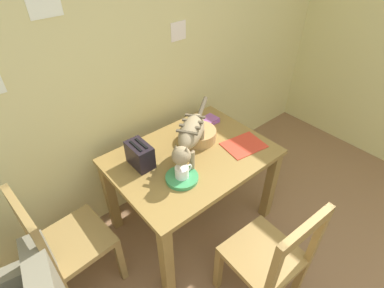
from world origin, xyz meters
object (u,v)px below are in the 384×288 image
at_px(magazine, 244,145).
at_px(wicker_basket, 198,135).
at_px(dining_table, 192,165).
at_px(toaster, 140,155).
at_px(book_stack, 207,121).
at_px(wooden_chair_near, 68,243).
at_px(wooden_chair_far, 269,258).
at_px(saucer_bowl, 182,178).
at_px(coffee_mug, 182,172).
at_px(cat, 190,136).

distance_m(magazine, wicker_basket, 0.35).
relative_size(dining_table, toaster, 5.74).
height_order(book_stack, wicker_basket, wicker_basket).
bearing_deg(dining_table, wooden_chair_near, 174.29).
relative_size(toaster, wooden_chair_far, 0.21).
height_order(saucer_bowl, coffee_mug, coffee_mug).
xyz_separation_m(cat, book_stack, (0.41, 0.27, -0.20)).
height_order(cat, wooden_chair_far, cat).
distance_m(saucer_bowl, wooden_chair_near, 0.83).
height_order(saucer_bowl, book_stack, book_stack).
relative_size(coffee_mug, book_stack, 0.68).
bearing_deg(magazine, dining_table, 164.20).
distance_m(book_stack, toaster, 0.71).
xyz_separation_m(cat, wooden_chair_far, (-0.01, -0.76, -0.49)).
relative_size(toaster, wooden_chair_near, 0.21).
xyz_separation_m(wicker_basket, wooden_chair_far, (-0.22, -0.91, -0.32)).
height_order(book_stack, wooden_chair_far, wooden_chair_far).
distance_m(cat, saucer_bowl, 0.28).
bearing_deg(cat, coffee_mug, 90.52).
bearing_deg(toaster, magazine, -24.43).
height_order(magazine, wicker_basket, wicker_basket).
xyz_separation_m(saucer_bowl, wooden_chair_far, (0.15, -0.65, -0.29)).
bearing_deg(wooden_chair_far, coffee_mug, 104.97).
height_order(coffee_mug, wicker_basket, coffee_mug).
bearing_deg(toaster, wooden_chair_near, -174.81).
distance_m(wicker_basket, wooden_chair_near, 1.16).
relative_size(dining_table, saucer_bowl, 5.28).
xyz_separation_m(toaster, wooden_chair_near, (-0.62, -0.06, -0.36)).
xyz_separation_m(coffee_mug, magazine, (0.58, -0.02, -0.06)).
bearing_deg(wooden_chair_near, dining_table, 80.38).
relative_size(saucer_bowl, book_stack, 1.14).
relative_size(book_stack, wooden_chair_far, 0.20).
bearing_deg(wicker_basket, dining_table, -145.13).
bearing_deg(toaster, saucer_bowl, -67.42).
bearing_deg(book_stack, toaster, -173.41).
xyz_separation_m(wicker_basket, toaster, (-0.49, 0.04, 0.04)).
relative_size(coffee_mug, wooden_chair_far, 0.14).
relative_size(wooden_chair_near, wooden_chair_far, 1.00).
height_order(wooden_chair_near, wooden_chair_far, same).
height_order(cat, toaster, cat).
distance_m(saucer_bowl, toaster, 0.33).
xyz_separation_m(magazine, wooden_chair_far, (-0.43, -0.63, -0.28)).
xyz_separation_m(book_stack, wooden_chair_far, (-0.43, -1.03, -0.29)).
bearing_deg(wooden_chair_near, magazine, 74.84).
xyz_separation_m(coffee_mug, wooden_chair_far, (0.14, -0.65, -0.34)).
height_order(saucer_bowl, magazine, saucer_bowl).
relative_size(dining_table, magazine, 3.87).
bearing_deg(wooden_chair_far, magazine, 58.07).
bearing_deg(saucer_bowl, coffee_mug, 0.00).
bearing_deg(dining_table, coffee_mug, -144.80).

